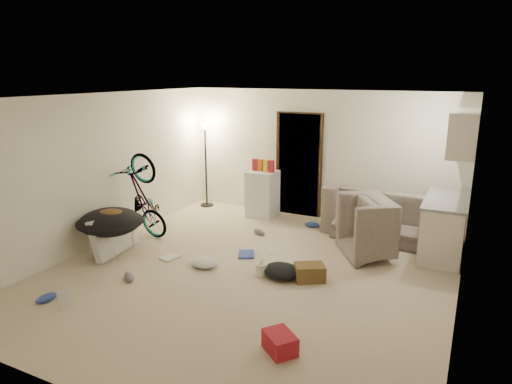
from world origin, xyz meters
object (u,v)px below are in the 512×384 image
at_px(bicycle, 144,215).
at_px(tv_box, 114,233).
at_px(sofa, 387,218).
at_px(juicer, 262,268).
at_px(drink_case_a, 310,272).
at_px(floor_lamp, 205,146).
at_px(drink_case_b, 280,343).
at_px(armchair, 387,234).
at_px(saucer_chair, 111,228).
at_px(kitchen_counter, 444,227).
at_px(mini_fridge, 263,194).

height_order(bicycle, tv_box, bicycle).
xyz_separation_m(sofa, juicer, (-1.28, -2.46, -0.22)).
bearing_deg(drink_case_a, floor_lamp, 110.97).
bearing_deg(drink_case_b, drink_case_a, 138.94).
distance_m(sofa, bicycle, 4.26).
relative_size(tv_box, juicer, 4.08).
height_order(floor_lamp, armchair, floor_lamp).
xyz_separation_m(bicycle, saucer_chair, (0.00, -0.81, 0.03)).
height_order(tv_box, drink_case_b, tv_box).
relative_size(armchair, drink_case_b, 2.97).
xyz_separation_m(tv_box, drink_case_a, (3.16, 0.40, -0.22)).
bearing_deg(saucer_chair, sofa, 36.49).
bearing_deg(floor_lamp, kitchen_counter, -7.66).
bearing_deg(armchair, tv_box, 82.86).
bearing_deg(bicycle, tv_box, -175.24).
bearing_deg(mini_fridge, juicer, -64.61).
relative_size(sofa, saucer_chair, 2.08).
xyz_separation_m(tv_box, drink_case_b, (3.45, -1.33, -0.23)).
bearing_deg(kitchen_counter, bicycle, -162.12).
xyz_separation_m(armchair, tv_box, (-3.93, -1.84, -0.01)).
relative_size(floor_lamp, sofa, 0.84).
distance_m(mini_fridge, drink_case_b, 4.70).
height_order(sofa, drink_case_b, sofa).
height_order(floor_lamp, saucer_chair, floor_lamp).
bearing_deg(bicycle, drink_case_a, -91.42).
bearing_deg(juicer, floor_lamp, 134.23).
xyz_separation_m(sofa, armchair, (0.16, -0.88, 0.03)).
height_order(floor_lamp, kitchen_counter, floor_lamp).
distance_m(tv_box, juicer, 2.51).
bearing_deg(floor_lamp, juicer, -45.77).
bearing_deg(saucer_chair, juicer, 7.52).
height_order(floor_lamp, drink_case_b, floor_lamp).
bearing_deg(bicycle, kitchen_counter, -67.36).
xyz_separation_m(armchair, drink_case_a, (-0.77, -1.44, -0.23)).
distance_m(sofa, drink_case_b, 4.07).
distance_m(floor_lamp, bicycle, 2.36).
relative_size(bicycle, tv_box, 1.56).
distance_m(kitchen_counter, bicycle, 4.97).
relative_size(sofa, mini_fridge, 2.36).
distance_m(drink_case_a, juicer, 0.69).
relative_size(bicycle, saucer_chair, 1.50).
xyz_separation_m(floor_lamp, armchair, (4.03, -1.08, -0.96)).
bearing_deg(saucer_chair, bicycle, 90.00).
bearing_deg(floor_lamp, saucer_chair, -88.08).
distance_m(tv_box, drink_case_b, 3.71).
bearing_deg(sofa, juicer, 66.12).
xyz_separation_m(kitchen_counter, tv_box, (-4.73, -2.27, -0.11)).
bearing_deg(kitchen_counter, juicer, -138.13).
xyz_separation_m(bicycle, drink_case_a, (3.16, -0.34, -0.29)).
bearing_deg(tv_box, drink_case_b, -28.15).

